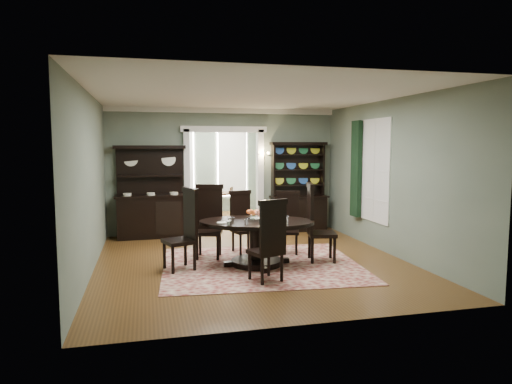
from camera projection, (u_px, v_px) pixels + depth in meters
room at (251, 175)px, 8.19m from camera, size 5.51×6.01×3.01m
parlor at (210, 166)px, 13.50m from camera, size 3.51×3.50×3.01m
doorway_trim at (224, 166)px, 11.04m from camera, size 2.08×0.25×2.57m
right_window at (365, 170)px, 9.68m from camera, size 0.15×1.47×2.12m
wall_sconce at (263, 155)px, 11.09m from camera, size 0.27×0.21×0.21m
rug at (261, 265)px, 8.08m from camera, size 3.66×3.25×0.01m
dining_table at (257, 234)px, 8.03m from camera, size 2.29×2.29×0.80m
centerpiece at (254, 217)px, 7.99m from camera, size 1.28×0.82×0.21m
chair_far_left at (209, 219)px, 8.64m from camera, size 0.62×0.60×1.38m
chair_far_mid at (242, 220)px, 9.07m from camera, size 0.54×0.53×1.22m
chair_far_right at (288, 220)px, 8.99m from camera, size 0.56×0.54×1.22m
chair_end_left at (185, 227)px, 7.76m from camera, size 0.63×0.64×1.40m
chair_end_right at (315, 221)px, 8.28m from camera, size 0.61×0.63×1.43m
chair_near at (270, 239)px, 6.98m from camera, size 0.60×0.59×1.31m
sideboard at (151, 205)px, 10.48m from camera, size 1.62×0.60×2.12m
welsh_dresser at (298, 199)px, 11.33m from camera, size 1.41×0.52×2.20m
parlor_table at (215, 202)px, 12.81m from camera, size 0.86×0.86×0.80m
parlor_chair_left at (200, 202)px, 12.61m from camera, size 0.44×0.43×1.02m
parlor_chair_right at (235, 202)px, 13.00m from camera, size 0.44×0.43×0.93m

